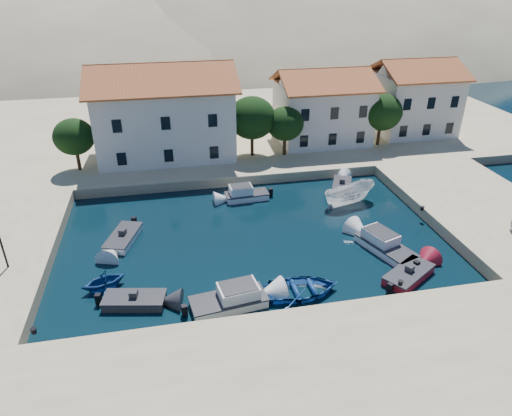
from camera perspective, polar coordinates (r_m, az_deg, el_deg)
The scene contains 20 objects.
ground at distance 28.84m, azimuth 3.44°, elevation -14.01°, with size 400.00×400.00×0.00m, color black.
quay_south at distance 24.50m, azimuth 7.26°, elevation -22.26°, with size 52.00×12.00×1.00m, color tan.
quay_east at distance 44.59m, azimuth 26.35°, elevation -0.11°, with size 11.00×20.00×1.00m, color tan.
quay_north at distance 62.11m, azimuth -3.64°, elevation 10.19°, with size 80.00×36.00×1.00m, color tan.
hills at distance 152.80m, azimuth -0.97°, elevation 11.56°, with size 254.00×176.00×99.00m.
building_left at distance 50.48m, azimuth -11.38°, elevation 12.00°, with size 14.70×9.45×9.70m.
building_mid at distance 54.65m, azimuth 8.31°, elevation 12.66°, with size 10.50×8.40×8.30m.
building_right at distance 60.44m, azimuth 19.11°, elevation 13.16°, with size 9.45×8.40×8.80m.
trees at distance 49.45m, azimuth 1.26°, elevation 10.88°, with size 37.30×5.30×6.45m.
bollards at distance 31.70m, azimuth 6.68°, elevation -7.14°, with size 29.36×9.56×0.30m.
motorboat_grey_sw at distance 30.86m, azimuth -14.94°, elevation -11.12°, with size 4.19×2.47×1.25m.
cabin_cruiser_south at distance 29.68m, azimuth -3.46°, elevation -11.39°, with size 5.09×2.72×1.60m.
rowboat_south at distance 31.01m, azimuth 5.56°, elevation -10.63°, with size 3.74×5.23×1.08m, color navy.
motorboat_red_se at distance 33.78m, azimuth 18.53°, elevation -7.92°, with size 4.47×3.76×1.25m.
cabin_cruiser_east at distance 36.17m, azimuth 15.95°, elevation -4.60°, with size 3.59×5.39×1.60m.
boat_east at distance 42.79m, azimuth 11.46°, elevation 0.51°, with size 2.02×5.37×2.07m, color white.
motorboat_white_ne at distance 45.54m, azimuth 10.67°, elevation 2.73°, with size 3.07×4.06×1.25m.
rowboat_west at distance 32.99m, azimuth -18.36°, elevation -9.47°, with size 2.53×2.93×1.55m, color navy.
motorboat_white_west at distance 37.66m, azimuth -16.24°, elevation -3.59°, with size 3.06×4.55×1.25m.
cabin_cruiser_north at distance 42.64m, azimuth -1.17°, elevation 1.72°, with size 4.09×1.92×1.60m.
Camera 1 is at (-5.89, -20.71, 19.18)m, focal length 32.00 mm.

